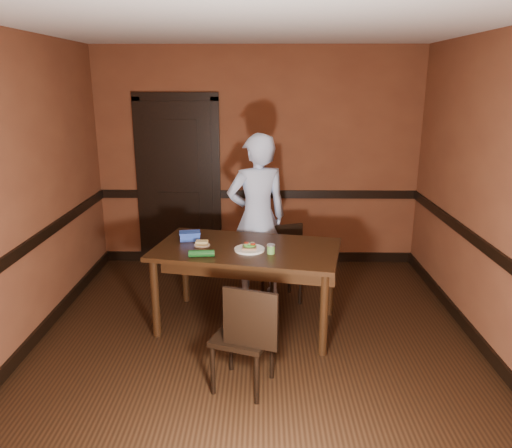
{
  "coord_description": "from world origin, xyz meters",
  "views": [
    {
      "loc": [
        0.06,
        -3.94,
        2.29
      ],
      "look_at": [
        0.0,
        0.35,
        1.05
      ],
      "focal_mm": 35.0,
      "sensor_mm": 36.0,
      "label": 1
    }
  ],
  "objects_px": {
    "chair_far": "(281,265)",
    "person": "(257,218)",
    "dining_table": "(247,287)",
    "cheese_saucer": "(202,244)",
    "food_tub": "(190,236)",
    "chair_near": "(243,335)",
    "sauce_jar": "(271,249)",
    "sandwich_plate": "(249,248)"
  },
  "relations": [
    {
      "from": "chair_far",
      "to": "person",
      "type": "xyz_separation_m",
      "value": [
        -0.26,
        0.1,
        0.49
      ]
    },
    {
      "from": "dining_table",
      "to": "person",
      "type": "bearing_deg",
      "value": 93.84
    },
    {
      "from": "cheese_saucer",
      "to": "food_tub",
      "type": "relative_size",
      "value": 0.68
    },
    {
      "from": "chair_near",
      "to": "food_tub",
      "type": "distance_m",
      "value": 1.4
    },
    {
      "from": "person",
      "to": "dining_table",
      "type": "bearing_deg",
      "value": 64.88
    },
    {
      "from": "sauce_jar",
      "to": "cheese_saucer",
      "type": "distance_m",
      "value": 0.68
    },
    {
      "from": "cheese_saucer",
      "to": "person",
      "type": "bearing_deg",
      "value": 51.14
    },
    {
      "from": "sauce_jar",
      "to": "chair_near",
      "type": "bearing_deg",
      "value": -104.82
    },
    {
      "from": "sandwich_plate",
      "to": "food_tub",
      "type": "bearing_deg",
      "value": 153.24
    },
    {
      "from": "sandwich_plate",
      "to": "chair_near",
      "type": "bearing_deg",
      "value": -91.67
    },
    {
      "from": "dining_table",
      "to": "sauce_jar",
      "type": "xyz_separation_m",
      "value": [
        0.22,
        -0.17,
        0.44
      ]
    },
    {
      "from": "sauce_jar",
      "to": "sandwich_plate",
      "type": "bearing_deg",
      "value": 155.67
    },
    {
      "from": "dining_table",
      "to": "sandwich_plate",
      "type": "height_order",
      "value": "sandwich_plate"
    },
    {
      "from": "person",
      "to": "cheese_saucer",
      "type": "bearing_deg",
      "value": 33.64
    },
    {
      "from": "sandwich_plate",
      "to": "cheese_saucer",
      "type": "height_order",
      "value": "sandwich_plate"
    },
    {
      "from": "cheese_saucer",
      "to": "dining_table",
      "type": "bearing_deg",
      "value": -5.58
    },
    {
      "from": "sandwich_plate",
      "to": "food_tub",
      "type": "xyz_separation_m",
      "value": [
        -0.59,
        0.3,
        0.02
      ]
    },
    {
      "from": "chair_far",
      "to": "sauce_jar",
      "type": "relative_size",
      "value": 9.23
    },
    {
      "from": "dining_table",
      "to": "person",
      "type": "xyz_separation_m",
      "value": [
        0.09,
        0.68,
        0.49
      ]
    },
    {
      "from": "dining_table",
      "to": "cheese_saucer",
      "type": "distance_m",
      "value": 0.59
    },
    {
      "from": "dining_table",
      "to": "cheese_saucer",
      "type": "xyz_separation_m",
      "value": [
        -0.42,
        0.04,
        0.42
      ]
    },
    {
      "from": "cheese_saucer",
      "to": "food_tub",
      "type": "bearing_deg",
      "value": 129.12
    },
    {
      "from": "cheese_saucer",
      "to": "chair_near",
      "type": "bearing_deg",
      "value": -68.12
    },
    {
      "from": "dining_table",
      "to": "chair_far",
      "type": "relative_size",
      "value": 2.11
    },
    {
      "from": "chair_far",
      "to": "food_tub",
      "type": "relative_size",
      "value": 3.61
    },
    {
      "from": "dining_table",
      "to": "chair_far",
      "type": "bearing_deg",
      "value": 70.16
    },
    {
      "from": "chair_near",
      "to": "sauce_jar",
      "type": "xyz_separation_m",
      "value": [
        0.22,
        0.84,
        0.4
      ]
    },
    {
      "from": "sandwich_plate",
      "to": "sauce_jar",
      "type": "xyz_separation_m",
      "value": [
        0.19,
        -0.09,
        0.02
      ]
    },
    {
      "from": "dining_table",
      "to": "sandwich_plate",
      "type": "distance_m",
      "value": 0.43
    },
    {
      "from": "dining_table",
      "to": "sauce_jar",
      "type": "relative_size",
      "value": 19.5
    },
    {
      "from": "cheese_saucer",
      "to": "sandwich_plate",
      "type": "bearing_deg",
      "value": -15.81
    },
    {
      "from": "sandwich_plate",
      "to": "cheese_saucer",
      "type": "relative_size",
      "value": 1.83
    },
    {
      "from": "sauce_jar",
      "to": "cheese_saucer",
      "type": "height_order",
      "value": "sauce_jar"
    },
    {
      "from": "cheese_saucer",
      "to": "food_tub",
      "type": "height_order",
      "value": "food_tub"
    },
    {
      "from": "chair_near",
      "to": "dining_table",
      "type": "bearing_deg",
      "value": -70.55
    },
    {
      "from": "person",
      "to": "sauce_jar",
      "type": "distance_m",
      "value": 0.86
    },
    {
      "from": "sandwich_plate",
      "to": "sauce_jar",
      "type": "relative_size",
      "value": 3.21
    },
    {
      "from": "chair_near",
      "to": "sandwich_plate",
      "type": "height_order",
      "value": "chair_near"
    },
    {
      "from": "food_tub",
      "to": "chair_far",
      "type": "bearing_deg",
      "value": 11.69
    },
    {
      "from": "chair_near",
      "to": "cheese_saucer",
      "type": "bearing_deg",
      "value": -48.78
    },
    {
      "from": "sandwich_plate",
      "to": "food_tub",
      "type": "relative_size",
      "value": 1.26
    },
    {
      "from": "chair_far",
      "to": "chair_near",
      "type": "xyz_separation_m",
      "value": [
        -0.35,
        -1.59,
        0.04
      ]
    }
  ]
}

